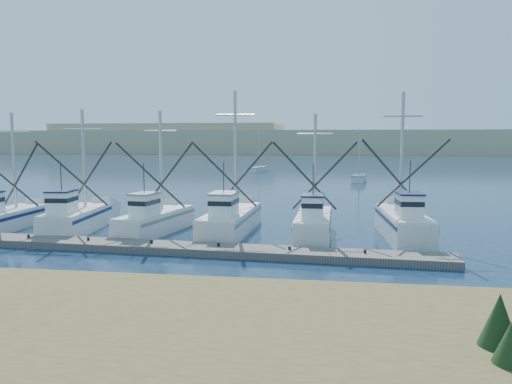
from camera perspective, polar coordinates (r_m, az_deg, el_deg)
ground at (r=22.39m, az=2.46°, el=-10.52°), size 500.00×500.00×0.00m
floating_dock at (r=29.08m, az=-10.02°, el=-6.29°), size 31.57×4.11×0.42m
dune_ridge at (r=231.36m, az=7.77°, el=5.69°), size 360.00×60.00×10.00m
trawler_fleet at (r=33.62m, az=-6.20°, el=-3.25°), size 30.05×9.48×9.72m
sailboat_near at (r=76.48m, az=11.68°, el=1.54°), size 2.66×6.53×8.10m
sailboat_far at (r=96.45m, az=0.30°, el=2.59°), size 3.22×6.37×8.10m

